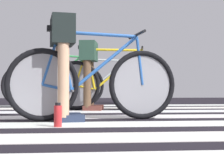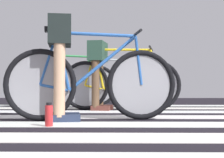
% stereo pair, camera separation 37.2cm
% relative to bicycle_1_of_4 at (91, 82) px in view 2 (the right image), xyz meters
% --- Properties ---
extents(ground, '(18.00, 14.00, 0.02)m').
position_rel_bicycle_1_of_4_xyz_m(ground, '(0.56, -0.14, -0.40)').
color(ground, black).
extents(crosswalk_markings, '(5.46, 5.75, 0.00)m').
position_rel_bicycle_1_of_4_xyz_m(crosswalk_markings, '(0.58, -0.01, -0.38)').
color(crosswalk_markings, silver).
rests_on(crosswalk_markings, ground).
extents(bicycle_1_of_4, '(1.73, 0.53, 0.93)m').
position_rel_bicycle_1_of_4_xyz_m(bicycle_1_of_4, '(0.00, 0.00, 0.00)').
color(bicycle_1_of_4, black).
rests_on(bicycle_1_of_4, ground).
extents(cyclist_1_of_4, '(0.36, 0.44, 1.03)m').
position_rel_bicycle_1_of_4_xyz_m(cyclist_1_of_4, '(-0.31, -0.05, 0.28)').
color(cyclist_1_of_4, tan).
rests_on(cyclist_1_of_4, ground).
extents(bicycle_2_of_4, '(1.72, 0.54, 0.93)m').
position_rel_bicycle_1_of_4_xyz_m(bicycle_2_of_4, '(0.29, 1.44, 0.00)').
color(bicycle_2_of_4, black).
rests_on(bicycle_2_of_4, ground).
extents(cyclist_2_of_4, '(0.37, 0.44, 0.99)m').
position_rel_bicycle_1_of_4_xyz_m(cyclist_2_of_4, '(-0.02, 1.49, 0.25)').
color(cyclist_2_of_4, brown).
rests_on(cyclist_2_of_4, ground).
extents(bicycle_3_of_4, '(1.71, 0.56, 0.93)m').
position_rel_bicycle_1_of_4_xyz_m(bicycle_3_of_4, '(-0.59, 2.40, 0.00)').
color(bicycle_3_of_4, black).
rests_on(bicycle_3_of_4, ground).
extents(bicycle_4_of_4, '(1.74, 0.52, 0.93)m').
position_rel_bicycle_1_of_4_xyz_m(bicycle_4_of_4, '(0.29, 3.28, 0.00)').
color(bicycle_4_of_4, black).
rests_on(bicycle_4_of_4, ground).
extents(water_bottle, '(0.07, 0.07, 0.20)m').
position_rel_bicycle_1_of_4_xyz_m(water_bottle, '(-0.31, -0.56, -0.29)').
color(water_bottle, red).
rests_on(water_bottle, ground).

